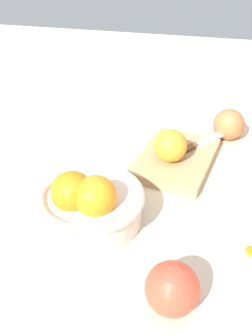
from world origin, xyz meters
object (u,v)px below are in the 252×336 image
object	(u,v)px
apple_front_left	(172,288)
apple_front_right_2	(229,125)
bowl	(89,202)
orange_on_board	(170,146)
knife	(198,144)
cutting_board	(178,160)

from	to	relation	value
apple_front_left	apple_front_right_2	size ratio (longest dim) A/B	1.01
bowl	apple_front_right_2	distance (m)	0.44
orange_on_board	apple_front_right_2	distance (m)	0.21
apple_front_right_2	apple_front_left	bearing A→B (deg)	171.96
apple_front_right_2	orange_on_board	bearing A→B (deg)	143.76
bowl	knife	size ratio (longest dim) A/B	1.47
cutting_board	apple_front_left	distance (m)	0.37
bowl	apple_front_right_2	world-z (taller)	bowl
cutting_board	apple_front_right_2	size ratio (longest dim) A/B	2.85
knife	apple_front_right_2	bearing A→B (deg)	-35.62
cutting_board	apple_front_left	bearing A→B (deg)	-174.83
orange_on_board	knife	size ratio (longest dim) A/B	0.53
bowl	apple_front_left	world-z (taller)	bowl
cutting_board	knife	bearing A→B (deg)	-37.05
cutting_board	apple_front_right_2	distance (m)	0.18
cutting_board	knife	xyz separation A→B (m)	(0.05, -0.04, 0.02)
bowl	apple_front_right_2	size ratio (longest dim) A/B	2.55
knife	apple_front_right_2	xyz separation A→B (m)	(0.09, -0.07, 0.01)
bowl	cutting_board	bearing A→B (deg)	-30.43
bowl	orange_on_board	size ratio (longest dim) A/B	2.75
cutting_board	apple_front_right_2	bearing A→B (deg)	-36.14
knife	apple_front_right_2	size ratio (longest dim) A/B	1.74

